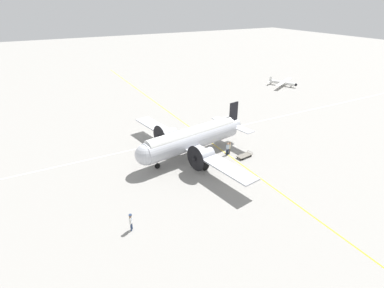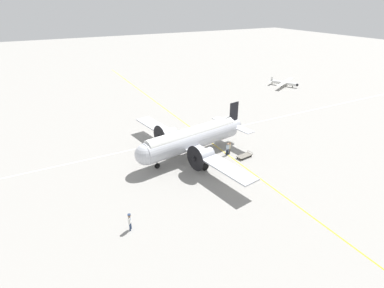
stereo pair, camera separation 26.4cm
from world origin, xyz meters
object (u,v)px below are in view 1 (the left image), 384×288
Objects in this scene: airliner_main at (189,139)px; light_aircraft_distant at (283,83)px; suitcase_near_door at (227,152)px; passenger_boarding at (228,147)px; crew_foreground at (131,220)px; ramp_agent at (230,146)px; baggage_cart at (245,155)px.

airliner_main reaches higher than light_aircraft_distant.
light_aircraft_distant is (21.46, -37.55, -1.84)m from airliner_main.
airliner_main is at bearing 72.16° from suitcase_near_door.
light_aircraft_distant is at bearing -144.18° from passenger_boarding.
suitcase_near_door is (8.47, -16.51, -0.86)m from crew_foreground.
suitcase_near_door is (0.18, 0.26, -0.84)m from ramp_agent.
ramp_agent is 2.35m from baggage_cart.
suitcase_near_door is at bearing -80.82° from ramp_agent.
crew_foreground is at bearing 117.16° from suitcase_near_door.
baggage_cart is 39.92m from light_aircraft_distant.
ramp_agent is at bearing -65.74° from baggage_cart.
crew_foreground is 1.01× the size of passenger_boarding.
light_aircraft_distant is (23.10, -32.46, 0.53)m from suitcase_near_door.
passenger_boarding reaches higher than baggage_cart.
baggage_cart is at bearing 143.79° from crew_foreground.
airliner_main is 13.54× the size of ramp_agent.
passenger_boarding is 0.75× the size of baggage_cart.
airliner_main is 43.29m from light_aircraft_distant.
baggage_cart is at bearing -78.42° from light_aircraft_distant.
suitcase_near_door is (-1.64, -5.09, -2.37)m from airliner_main.
airliner_main is 10.11× the size of baggage_cart.
airliner_main is 5.85m from suitcase_near_door.
passenger_boarding is at bearing 150.72° from crew_foreground.
crew_foreground is (-10.11, 11.42, -1.51)m from airliner_main.
light_aircraft_distant is at bearing -54.56° from suitcase_near_door.
crew_foreground is 0.76× the size of baggage_cart.
passenger_boarding is (8.23, -16.40, -0.04)m from crew_foreground.
light_aircraft_distant reaches higher than baggage_cart.
suitcase_near_door is 0.06× the size of light_aircraft_distant.
passenger_boarding is at bearing 155.53° from suitcase_near_door.
airliner_main is at bearing 165.60° from crew_foreground.
baggage_cart is (-2.04, -1.45, 0.02)m from suitcase_near_door.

